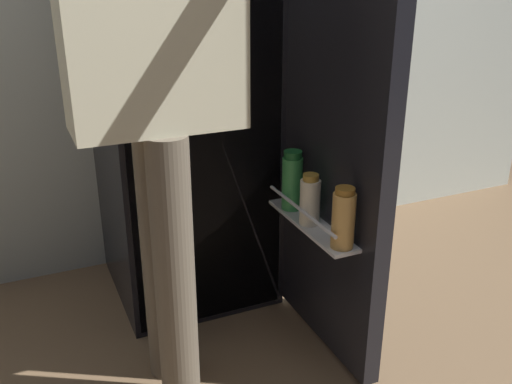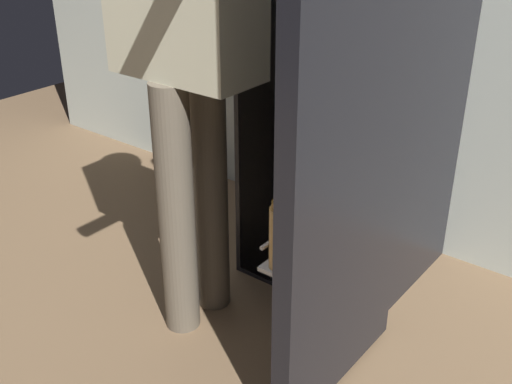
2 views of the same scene
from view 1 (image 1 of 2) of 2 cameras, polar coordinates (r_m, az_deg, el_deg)
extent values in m
plane|color=brown|center=(2.10, -1.90, -16.25)|extent=(5.97, 5.97, 0.00)
cube|color=black|center=(2.22, -7.76, 10.81)|extent=(0.61, 0.63, 1.75)
cube|color=white|center=(1.93, -5.10, 9.23)|extent=(0.57, 0.01, 1.71)
cube|color=white|center=(1.96, -5.64, 12.01)|extent=(0.53, 0.09, 0.01)
cube|color=black|center=(1.81, 8.17, 8.26)|extent=(0.06, 0.59, 1.69)
cube|color=white|center=(1.90, 5.56, -3.25)|extent=(0.10, 0.46, 0.01)
cylinder|color=silver|center=(1.86, 4.50, -1.78)|extent=(0.01, 0.44, 0.01)
cylinder|color=tan|center=(1.72, 8.74, -2.87)|extent=(0.07, 0.07, 0.17)
cylinder|color=#996623|center=(1.68, 8.93, 0.11)|extent=(0.06, 0.06, 0.02)
cylinder|color=#EDE5CC|center=(1.86, 5.43, -1.02)|extent=(0.07, 0.07, 0.15)
cylinder|color=#B78933|center=(1.83, 5.52, 1.46)|extent=(0.05, 0.05, 0.02)
cylinder|color=green|center=(1.97, 3.65, 0.87)|extent=(0.07, 0.07, 0.19)
cylinder|color=#195B28|center=(1.93, 3.72, 3.77)|extent=(0.06, 0.06, 0.02)
cylinder|color=red|center=(1.94, -6.87, 13.46)|extent=(0.08, 0.08, 0.10)
cylinder|color=#665B4C|center=(1.83, -9.57, -6.34)|extent=(0.12, 0.12, 0.88)
cylinder|color=#665B4C|center=(1.69, -8.13, -8.81)|extent=(0.12, 0.12, 0.88)
cube|color=beige|center=(1.54, -10.59, 17.63)|extent=(0.46, 0.22, 0.62)
cylinder|color=beige|center=(1.76, -12.40, 17.33)|extent=(0.08, 0.08, 0.59)
camera|label=2|loc=(1.67, 63.54, 14.47)|focal=43.90mm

